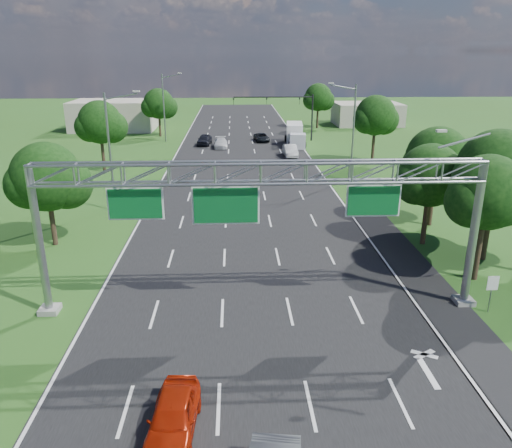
{
  "coord_description": "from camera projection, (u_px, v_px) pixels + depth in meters",
  "views": [
    {
      "loc": [
        -1.05,
        -12.06,
        13.2
      ],
      "look_at": [
        0.19,
        15.82,
        3.48
      ],
      "focal_mm": 35.0,
      "sensor_mm": 36.0,
      "label": 1
    }
  ],
  "objects": [
    {
      "name": "road",
      "position": [
        247.0,
        209.0,
        44.07
      ],
      "size": [
        18.0,
        180.0,
        0.02
      ],
      "primitive_type": "cube",
      "color": "black",
      "rests_on": "ground"
    },
    {
      "name": "tree_verge_la",
      "position": [
        48.0,
        180.0,
        34.41
      ],
      "size": [
        5.76,
        4.8,
        7.4
      ],
      "color": "#2D2116",
      "rests_on": "ground"
    },
    {
      "name": "red_coupe",
      "position": [
        173.0,
        417.0,
        17.98
      ],
      "size": [
        1.93,
        4.28,
        1.43
      ],
      "primitive_type": "imported",
      "rotation": [
        0.0,
        0.0,
        -0.06
      ],
      "color": "#B32008",
      "rests_on": "ground"
    },
    {
      "name": "road_flare",
      "position": [
        427.0,
        287.0,
        29.4
      ],
      "size": [
        3.0,
        30.0,
        0.02
      ],
      "primitive_type": "cube",
      "color": "black",
      "rests_on": "ground"
    },
    {
      "name": "tree_verge_re",
      "position": [
        319.0,
        99.0,
        88.28
      ],
      "size": [
        5.76,
        4.8,
        7.84
      ],
      "color": "#2D2116",
      "rests_on": "ground"
    },
    {
      "name": "tree_verge_lc",
      "position": [
        159.0,
        105.0,
        79.66
      ],
      "size": [
        5.76,
        4.8,
        7.62
      ],
      "color": "#2D2116",
      "rests_on": "ground"
    },
    {
      "name": "building_right",
      "position": [
        367.0,
        114.0,
        93.48
      ],
      "size": [
        12.0,
        9.0,
        4.0
      ],
      "primitive_type": "cube",
      "color": "#B1A894",
      "rests_on": "ground"
    },
    {
      "name": "tree_verge_lb",
      "position": [
        101.0,
        124.0,
        55.81
      ],
      "size": [
        5.76,
        4.8,
        8.06
      ],
      "color": "#2D2116",
      "rests_on": "ground"
    },
    {
      "name": "streetlight_l_far",
      "position": [
        165.0,
        104.0,
        74.78
      ],
      "size": [
        2.97,
        0.22,
        10.16
      ],
      "color": "gray",
      "rests_on": "ground"
    },
    {
      "name": "streetlight_l_near",
      "position": [
        112.0,
        147.0,
        41.76
      ],
      "size": [
        2.97,
        0.22,
        10.16
      ],
      "color": "gray",
      "rests_on": "ground"
    },
    {
      "name": "traffic_signal",
      "position": [
        289.0,
        107.0,
        75.71
      ],
      "size": [
        12.21,
        0.24,
        7.0
      ],
      "color": "black",
      "rests_on": "ground"
    },
    {
      "name": "ground",
      "position": [
        247.0,
        209.0,
        44.07
      ],
      "size": [
        220.0,
        220.0,
        0.0
      ],
      "primitive_type": "plane",
      "color": "#2B5419",
      "rests_on": "ground"
    },
    {
      "name": "box_truck",
      "position": [
        295.0,
        135.0,
        73.64
      ],
      "size": [
        2.85,
        8.16,
        3.02
      ],
      "rotation": [
        0.0,
        0.0,
        -0.1
      ],
      "color": "silver",
      "rests_on": "ground"
    },
    {
      "name": "car_queue_c",
      "position": [
        205.0,
        140.0,
        73.69
      ],
      "size": [
        2.31,
        4.66,
        1.53
      ],
      "primitive_type": "imported",
      "rotation": [
        0.0,
        0.0,
        -0.11
      ],
      "color": "black",
      "rests_on": "ground"
    },
    {
      "name": "car_queue_a",
      "position": [
        221.0,
        143.0,
        71.66
      ],
      "size": [
        1.99,
        4.63,
        1.33
      ],
      "primitive_type": "imported",
      "rotation": [
        0.0,
        0.0,
        0.03
      ],
      "color": "silver",
      "rests_on": "ground"
    },
    {
      "name": "tree_cluster_right",
      "position": [
        476.0,
        178.0,
        32.74
      ],
      "size": [
        9.91,
        14.6,
        8.68
      ],
      "color": "#2D2116",
      "rests_on": "ground"
    },
    {
      "name": "car_queue_d",
      "position": [
        290.0,
        151.0,
        65.63
      ],
      "size": [
        1.7,
        4.63,
        1.51
      ],
      "primitive_type": "imported",
      "rotation": [
        0.0,
        0.0,
        0.02
      ],
      "color": "#B9B9B9",
      "rests_on": "ground"
    },
    {
      "name": "car_queue_b",
      "position": [
        262.0,
        137.0,
        76.59
      ],
      "size": [
        2.48,
        4.57,
        1.22
      ],
      "primitive_type": "imported",
      "rotation": [
        0.0,
        0.0,
        0.11
      ],
      "color": "black",
      "rests_on": "ground"
    },
    {
      "name": "sign_gantry",
      "position": [
        262.0,
        185.0,
        24.83
      ],
      "size": [
        23.5,
        1.0,
        9.56
      ],
      "color": "gray",
      "rests_on": "ground"
    },
    {
      "name": "tree_verge_rd",
      "position": [
        376.0,
        117.0,
        59.91
      ],
      "size": [
        5.76,
        4.8,
        8.28
      ],
      "color": "#2D2116",
      "rests_on": "ground"
    },
    {
      "name": "streetlight_r_mid",
      "position": [
        352.0,
        128.0,
        52.15
      ],
      "size": [
        2.97,
        0.22,
        10.16
      ],
      "color": "gray",
      "rests_on": "ground"
    },
    {
      "name": "regulatory_sign",
      "position": [
        492.0,
        286.0,
        26.15
      ],
      "size": [
        0.6,
        0.08,
        2.1
      ],
      "color": "gray",
      "rests_on": "ground"
    },
    {
      "name": "building_left",
      "position": [
        114.0,
        115.0,
        87.61
      ],
      "size": [
        14.0,
        10.0,
        5.0
      ],
      "primitive_type": "cube",
      "color": "#B1A894",
      "rests_on": "ground"
    }
  ]
}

